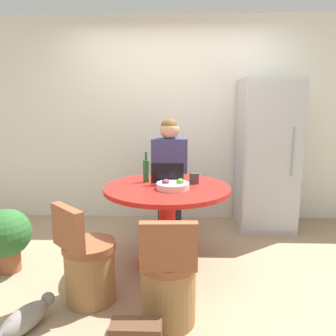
{
  "coord_description": "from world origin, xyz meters",
  "views": [
    {
      "loc": [
        0.1,
        -2.78,
        1.5
      ],
      "look_at": [
        0.0,
        0.21,
        0.92
      ],
      "focal_mm": 35.0,
      "sensor_mm": 36.0,
      "label": 1
    }
  ],
  "objects": [
    {
      "name": "fruit_bowl",
      "position": [
        0.05,
        0.02,
        0.8
      ],
      "size": [
        0.29,
        0.29,
        0.1
      ],
      "color": "beige",
      "rests_on": "dining_table"
    },
    {
      "name": "laptop",
      "position": [
        0.0,
        0.23,
        0.82
      ],
      "size": [
        0.3,
        0.22,
        0.21
      ],
      "rotation": [
        0.0,
        0.0,
        3.14
      ],
      "color": "#B7B7BC",
      "rests_on": "dining_table"
    },
    {
      "name": "bottle",
      "position": [
        -0.21,
        0.28,
        0.89
      ],
      "size": [
        0.06,
        0.06,
        0.29
      ],
      "color": "#23602D",
      "rests_on": "dining_table"
    },
    {
      "name": "ground_plane",
      "position": [
        0.0,
        0.0,
        0.0
      ],
      "size": [
        12.0,
        12.0,
        0.0
      ],
      "primitive_type": "plane",
      "color": "#9E8466"
    },
    {
      "name": "coffee_cup",
      "position": [
        0.25,
        0.23,
        0.82
      ],
      "size": [
        0.1,
        0.1,
        0.1
      ],
      "color": "#383333",
      "rests_on": "dining_table"
    },
    {
      "name": "wall_back",
      "position": [
        0.0,
        1.52,
        1.3
      ],
      "size": [
        7.0,
        0.06,
        2.6
      ],
      "color": "silver",
      "rests_on": "ground_plane"
    },
    {
      "name": "refrigerator",
      "position": [
        1.17,
        1.16,
        0.9
      ],
      "size": [
        0.66,
        0.64,
        1.81
      ],
      "color": "silver",
      "rests_on": "ground_plane"
    },
    {
      "name": "dining_table",
      "position": [
        0.0,
        0.11,
        0.55
      ],
      "size": [
        1.15,
        1.15,
        0.77
      ],
      "color": "red",
      "rests_on": "ground_plane"
    },
    {
      "name": "chair_near_left_corner",
      "position": [
        -0.59,
        -0.49,
        0.28
      ],
      "size": [
        0.47,
        0.47,
        0.79
      ],
      "rotation": [
        0.0,
        0.0,
        2.36
      ],
      "color": "#9E7042",
      "rests_on": "ground_plane"
    },
    {
      "name": "chair_near_camera",
      "position": [
        0.04,
        -0.73,
        0.28
      ],
      "size": [
        0.4,
        0.41,
        0.79
      ],
      "rotation": [
        0.0,
        0.0,
        -3.1
      ],
      "color": "#9E7042",
      "rests_on": "ground_plane"
    },
    {
      "name": "person_seated",
      "position": [
        0.0,
        0.91,
        0.75
      ],
      "size": [
        0.4,
        0.37,
        1.36
      ],
      "rotation": [
        0.0,
        0.0,
        3.14
      ],
      "color": "#2D2D38",
      "rests_on": "ground_plane"
    },
    {
      "name": "potted_plant",
      "position": [
        -1.44,
        -0.04,
        0.34
      ],
      "size": [
        0.43,
        0.43,
        0.58
      ],
      "color": "#935638",
      "rests_on": "ground_plane"
    },
    {
      "name": "cat",
      "position": [
        -0.92,
        -0.84,
        0.09
      ],
      "size": [
        0.29,
        0.48,
        0.17
      ],
      "rotation": [
        0.0,
        0.0,
        1.16
      ],
      "color": "gray",
      "rests_on": "ground_plane"
    }
  ]
}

